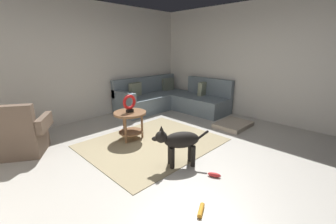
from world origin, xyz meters
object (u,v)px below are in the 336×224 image
at_px(dog, 179,142).
at_px(dog_toy_bone, 214,175).
at_px(sectional_couch, 171,100).
at_px(armchair, 21,136).
at_px(side_table, 130,118).
at_px(torus_sculpture, 129,103).
at_px(dog_bed_mat, 233,125).
at_px(dog_toy_rope, 201,210).

bearing_deg(dog, dog_toy_bone, -135.32).
relative_size(dog, dog_toy_bone, 4.10).
xyz_separation_m(sectional_couch, dog_toy_bone, (-1.98, -2.73, -0.26)).
height_order(sectional_couch, dog_toy_bone, sectional_couch).
distance_m(sectional_couch, armchair, 3.61).
bearing_deg(sectional_couch, side_table, -156.16).
height_order(torus_sculpture, dog_bed_mat, torus_sculpture).
bearing_deg(armchair, dog_bed_mat, 5.78).
relative_size(sectional_couch, dog, 3.05).
relative_size(dog_bed_mat, dog_toy_rope, 4.17).
bearing_deg(dog_toy_bone, sectional_couch, 54.00).
bearing_deg(armchair, dog_toy_bone, -25.57).
bearing_deg(side_table, dog_bed_mat, -27.60).
bearing_deg(dog, side_table, 29.65).
bearing_deg(side_table, torus_sculpture, 0.00).
height_order(side_table, dog_bed_mat, side_table).
xyz_separation_m(torus_sculpture, dog, (-0.08, -1.29, -0.33)).
bearing_deg(torus_sculpture, dog_toy_bone, -89.04).
height_order(dog_bed_mat, dog_toy_bone, dog_bed_mat).
relative_size(sectional_couch, dog_toy_rope, 11.72).
xyz_separation_m(side_table, dog_toy_rope, (-0.63, -2.11, -0.39)).
bearing_deg(dog_toy_bone, armchair, 122.31).
relative_size(sectional_couch, dog_bed_mat, 2.81).
xyz_separation_m(dog_bed_mat, dog_toy_rope, (-2.63, -1.06, -0.02)).
distance_m(sectional_couch, torus_sculpture, 2.24).
relative_size(side_table, dog_toy_bone, 3.33).
bearing_deg(dog_toy_rope, torus_sculpture, 73.25).
height_order(torus_sculpture, dog_toy_bone, torus_sculpture).
height_order(armchair, dog_toy_bone, armchair).
xyz_separation_m(side_table, torus_sculpture, (0.00, 0.00, 0.29)).
bearing_deg(dog_toy_bone, dog_bed_mat, 21.91).
relative_size(torus_sculpture, dog, 0.44).
distance_m(armchair, dog_toy_rope, 3.02).
distance_m(sectional_couch, dog, 3.02).
height_order(sectional_couch, dog_toy_rope, sectional_couch).
distance_m(side_table, dog_toy_rope, 2.23).
relative_size(side_table, dog, 0.81).
bearing_deg(dog_toy_rope, sectional_couch, 48.55).
bearing_deg(dog_toy_rope, dog_bed_mat, 21.94).
bearing_deg(side_table, dog_toy_rope, -106.75).
xyz_separation_m(sectional_couch, torus_sculpture, (-2.01, -0.89, 0.42)).
height_order(sectional_couch, armchair, same).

